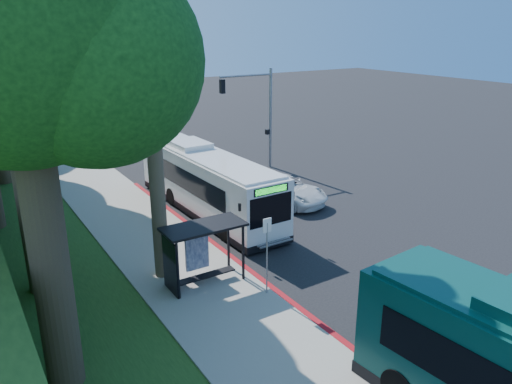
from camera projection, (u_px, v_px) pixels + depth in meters
ground at (300, 224)px, 25.87m from camera, size 140.00×140.00×0.00m
sidewalk at (169, 257)px, 22.15m from camera, size 4.50×70.00×0.12m
red_curb at (261, 280)px, 20.11m from camera, size 0.25×30.00×0.13m
grass_verge at (13, 246)px, 23.28m from camera, size 8.00×70.00×0.06m
bus_shelter at (197, 243)px, 19.33m from camera, size 3.20×1.51×2.55m
stop_sign_pole at (267, 246)px, 18.46m from camera, size 0.35×0.06×3.17m
traffic_signal_pole at (258, 107)px, 34.37m from camera, size 4.10×0.30×7.00m
tree_6 at (20, 32)px, 11.40m from camera, size 7.56×7.20×13.74m
white_bus at (206, 181)px, 27.12m from camera, size 2.83×12.13×3.60m
pickup at (283, 189)px, 28.91m from camera, size 3.81×5.96×1.53m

